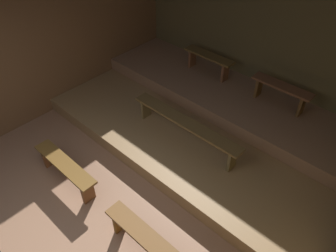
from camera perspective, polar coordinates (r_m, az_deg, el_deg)
The scene contains 10 objects.
ground at distance 5.37m, azimuth 0.94°, elevation -6.06°, with size 6.04×5.40×0.08m, color #8C654B.
wall_back at distance 6.19m, azimuth 16.19°, elevation 14.75°, with size 6.04×0.06×2.62m, color brown.
wall_left at distance 6.32m, azimuth -17.72°, elevation 14.97°, with size 0.06×5.40×2.62m, color brown.
platform_lower at distance 5.74m, azimuth 6.56°, elevation -0.44°, with size 5.24×2.93×0.24m, color olive.
platform_middle at distance 6.11m, azimuth 11.14°, elevation 4.75°, with size 5.24×1.39×0.24m, color #8F684E.
bench_floor_left at distance 5.03m, azimuth -17.72°, elevation -7.02°, with size 1.26×0.24×0.41m.
bench_floor_right at distance 4.12m, azimuth -3.81°, elevation -19.55°, with size 1.26×0.24×0.41m.
bench_lower_center at distance 5.10m, azimuth 3.11°, elevation 0.23°, with size 2.06×0.24×0.41m.
bench_middle_left at distance 6.41m, azimuth 7.20°, elevation 11.61°, with size 1.05×0.24×0.41m.
bench_middle_right at distance 5.80m, azimuth 19.40°, elevation 5.98°, with size 1.05×0.24×0.41m.
Camera 1 is at (2.42, -0.45, 3.89)m, focal length 34.38 mm.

